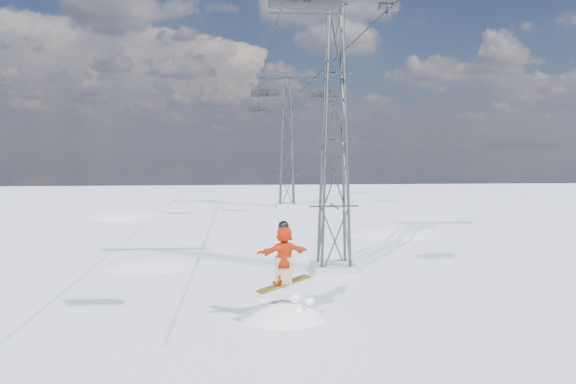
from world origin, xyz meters
The scene contains 9 objects.
ground centered at (0.00, 0.00, 0.00)m, with size 120.00×120.00×0.00m, color white.
snow_terrain centered at (-4.77, 21.24, -9.59)m, with size 39.00×37.00×22.00m.
lift_tower_near centered at (0.80, 8.00, 5.47)m, with size 5.20×1.80×11.43m.
lift_tower_far centered at (0.80, 33.00, 5.47)m, with size 5.20×1.80×11.43m.
haul_cables centered at (0.80, 19.50, 10.85)m, with size 4.46×51.00×0.06m.
snowboarder_jump centered at (-1.78, 1.86, -1.62)m, with size 4.40×4.40×6.98m.
lift_chair_mid centered at (3.00, 26.06, 8.95)m, with size 1.91×0.55×2.37m.
lift_chair_far centered at (-1.40, 24.52, 8.87)m, with size 1.99×0.57×2.47m.
lift_chair_extra centered at (-1.40, 42.07, 8.90)m, with size 1.97×0.57×2.44m.
Camera 1 is at (-3.01, -15.07, 5.28)m, focal length 35.00 mm.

